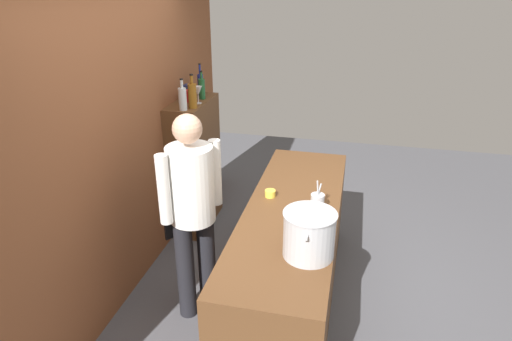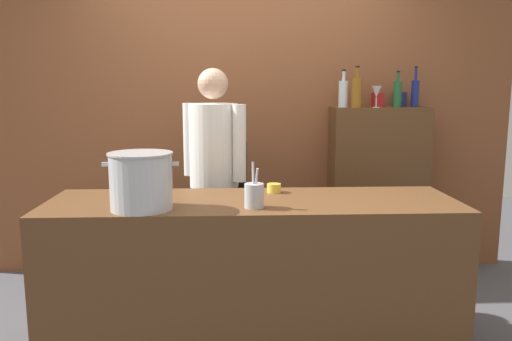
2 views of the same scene
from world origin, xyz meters
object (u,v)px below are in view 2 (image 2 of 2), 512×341
object	(u,v)px
wine_bottle_cobalt	(415,92)
spice_tin_red	(378,100)
wine_bottle_amber	(357,92)
wine_glass_tall	(377,92)
utensil_crock	(255,195)
chef	(214,169)
stockpot_large	(141,181)
wine_bottle_green	(397,94)
spice_tin_navy	(400,99)
butter_jar	(274,188)
wine_bottle_clear	(343,93)

from	to	relation	value
wine_bottle_cobalt	spice_tin_red	size ratio (longest dim) A/B	2.90
wine_bottle_amber	wine_glass_tall	xyz separation A→B (m)	(0.16, 0.00, -0.00)
utensil_crock	wine_glass_tall	size ratio (longest dim) A/B	1.48
chef	utensil_crock	world-z (taller)	chef
wine_bottle_cobalt	stockpot_large	bearing A→B (deg)	-144.39
stockpot_large	wine_bottle_green	xyz separation A→B (m)	(1.76, 1.30, 0.43)
wine_bottle_cobalt	spice_tin_navy	size ratio (longest dim) A/B	2.73
butter_jar	wine_bottle_green	xyz separation A→B (m)	(1.03, 0.91, 0.55)
wine_bottle_cobalt	chef	bearing A→B (deg)	-163.42
wine_bottle_cobalt	spice_tin_red	world-z (taller)	wine_bottle_cobalt
wine_bottle_clear	wine_glass_tall	xyz separation A→B (m)	(0.24, -0.06, 0.01)
wine_bottle_green	spice_tin_red	size ratio (longest dim) A/B	2.55
wine_bottle_green	wine_bottle_cobalt	bearing A→B (deg)	24.02
butter_jar	wine_bottle_clear	distance (m)	1.26
utensil_crock	spice_tin_red	world-z (taller)	spice_tin_red
wine_bottle_green	wine_glass_tall	size ratio (longest dim) A/B	1.69
utensil_crock	spice_tin_navy	xyz separation A→B (m)	(1.24, 1.48, 0.47)
wine_bottle_clear	stockpot_large	bearing A→B (deg)	-135.00
utensil_crock	chef	bearing A→B (deg)	105.27
chef	spice_tin_red	size ratio (longest dim) A/B	15.09
chef	wine_bottle_amber	size ratio (longest dim) A/B	5.25
wine_bottle_clear	spice_tin_red	size ratio (longest dim) A/B	2.65
chef	utensil_crock	bearing A→B (deg)	141.39
utensil_crock	wine_glass_tall	xyz separation A→B (m)	(0.99, 1.28, 0.52)
utensil_crock	wine_bottle_green	distance (m)	1.82
butter_jar	wine_glass_tall	size ratio (longest dim) A/B	0.52
wine_bottle_green	wine_bottle_cobalt	world-z (taller)	wine_bottle_cobalt
butter_jar	wine_bottle_amber	xyz separation A→B (m)	(0.70, 0.89, 0.57)
utensil_crock	wine_bottle_cobalt	xyz separation A→B (m)	(1.33, 1.37, 0.52)
chef	stockpot_large	world-z (taller)	chef
chef	wine_bottle_amber	bearing A→B (deg)	-124.98
wine_bottle_clear	wine_bottle_cobalt	size ratio (longest dim) A/B	0.91
butter_jar	wine_bottle_cobalt	xyz separation A→B (m)	(1.19, 0.98, 0.56)
stockpot_large	wine_bottle_green	size ratio (longest dim) A/B	1.41
stockpot_large	utensil_crock	world-z (taller)	stockpot_large
spice_tin_red	wine_bottle_green	bearing A→B (deg)	-36.37
stockpot_large	utensil_crock	distance (m)	0.60
butter_jar	wine_glass_tall	world-z (taller)	wine_glass_tall
wine_bottle_green	wine_bottle_clear	xyz separation A→B (m)	(-0.41, 0.04, 0.00)
utensil_crock	wine_bottle_clear	world-z (taller)	wine_bottle_clear
utensil_crock	butter_jar	distance (m)	0.41
wine_bottle_green	wine_bottle_clear	world-z (taller)	wine_bottle_clear
wine_bottle_green	utensil_crock	bearing A→B (deg)	-131.83
utensil_crock	wine_glass_tall	bearing A→B (deg)	52.16
chef	utensil_crock	distance (m)	0.94
stockpot_large	wine_bottle_amber	world-z (taller)	wine_bottle_amber
stockpot_large	butter_jar	world-z (taller)	stockpot_large
wine_bottle_amber	butter_jar	bearing A→B (deg)	-128.46
utensil_crock	wine_glass_tall	world-z (taller)	wine_glass_tall
wine_bottle_cobalt	wine_bottle_amber	bearing A→B (deg)	-168.76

